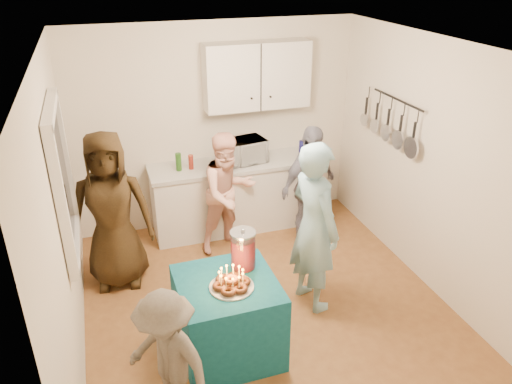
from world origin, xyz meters
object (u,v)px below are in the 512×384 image
object	(u,v)px
counter	(239,196)
child_near_left	(168,361)
woman_back_right	(309,186)
microwave	(244,151)
man_birthday	(314,227)
party_table	(228,317)
woman_back_center	(228,193)
punch_jar	(243,250)
woman_back_left	(111,211)

from	to	relation	value
counter	child_near_left	distance (m)	3.09
counter	woman_back_right	world-z (taller)	woman_back_right
microwave	man_birthday	xyz separation A→B (m)	(0.19, -1.75, -0.17)
party_table	child_near_left	bearing A→B (deg)	-136.48
woman_back_center	party_table	bearing A→B (deg)	-121.34
microwave	child_near_left	bearing A→B (deg)	-126.95
party_table	woman_back_right	xyz separation A→B (m)	(1.45, 1.59, 0.37)
counter	punch_jar	bearing A→B (deg)	-104.90
woman_back_center	counter	bearing A→B (deg)	45.60
counter	woman_back_left	bearing A→B (deg)	-154.31
punch_jar	party_table	bearing A→B (deg)	-137.62
punch_jar	child_near_left	size ratio (longest dim) A/B	0.28
woman_back_left	woman_back_right	size ratio (longest dim) A/B	1.16
woman_back_right	microwave	bearing A→B (deg)	112.40
counter	child_near_left	world-z (taller)	child_near_left
man_birthday	woman_back_right	size ratio (longest dim) A/B	1.18
counter	party_table	xyz separation A→B (m)	(-0.74, -2.19, -0.05)
microwave	party_table	world-z (taller)	microwave
counter	woman_back_center	distance (m)	0.62
woman_back_left	punch_jar	bearing A→B (deg)	-42.74
microwave	party_table	xyz separation A→B (m)	(-0.81, -2.19, -0.68)
man_birthday	child_near_left	xyz separation A→B (m)	(-1.61, -1.02, -0.29)
microwave	woman_back_right	bearing A→B (deg)	-52.92
punch_jar	woman_back_left	distance (m)	1.64
woman_back_center	punch_jar	bearing A→B (deg)	-116.00
punch_jar	woman_back_right	bearing A→B (deg)	48.34
counter	man_birthday	xyz separation A→B (m)	(0.27, -1.75, 0.45)
party_table	woman_back_center	size ratio (longest dim) A/B	0.57
counter	woman_back_left	size ratio (longest dim) A/B	1.27
party_table	child_near_left	size ratio (longest dim) A/B	0.71
woman_back_left	woman_back_right	world-z (taller)	woman_back_left
man_birthday	woman_back_center	distance (m)	1.39
party_table	woman_back_left	bearing A→B (deg)	121.23
punch_jar	woman_back_left	xyz separation A→B (m)	(-1.07, 1.24, -0.06)
man_birthday	woman_back_center	size ratio (longest dim) A/B	1.19
counter	woman_back_center	world-z (taller)	woman_back_center
microwave	woman_back_left	distance (m)	1.85
woman_back_right	counter	bearing A→B (deg)	115.61
woman_back_right	child_near_left	world-z (taller)	woman_back_right
party_table	woman_back_center	bearing A→B (deg)	74.44
woman_back_center	woman_back_right	size ratio (longest dim) A/B	0.99
counter	woman_back_left	world-z (taller)	woman_back_left
microwave	counter	bearing A→B (deg)	170.23
woman_back_left	woman_back_right	distance (m)	2.33
counter	woman_back_right	xyz separation A→B (m)	(0.72, -0.60, 0.32)
woman_back_left	counter	bearing A→B (deg)	32.25
woman_back_center	child_near_left	xyz separation A→B (m)	(-1.09, -2.30, -0.14)
punch_jar	child_near_left	distance (m)	1.16
counter	woman_back_right	distance (m)	0.99
woman_back_left	microwave	bearing A→B (deg)	31.22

